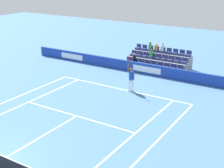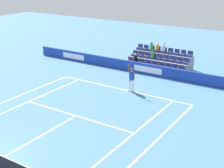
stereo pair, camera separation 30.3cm
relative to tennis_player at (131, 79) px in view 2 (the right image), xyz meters
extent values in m
cube|color=white|center=(0.76, 0.01, -0.99)|extent=(10.97, 0.10, 0.01)
cube|color=white|center=(0.76, 5.50, -0.99)|extent=(8.23, 0.10, 0.01)
cube|color=white|center=(0.76, 8.70, -0.99)|extent=(0.10, 6.40, 0.01)
cube|color=white|center=(4.88, 5.96, -0.99)|extent=(0.10, 11.89, 0.01)
cube|color=white|center=(-3.35, 5.96, -0.99)|extent=(0.10, 11.89, 0.01)
cube|color=white|center=(6.25, 5.96, -0.99)|extent=(0.10, 11.89, 0.01)
cube|color=white|center=(-4.72, 5.96, -0.99)|extent=(0.10, 11.89, 0.01)
cube|color=white|center=(0.76, 0.11, -0.99)|extent=(0.10, 0.20, 0.01)
cube|color=#193899|center=(0.76, -4.25, -0.53)|extent=(24.32, 0.20, 0.92)
cube|color=white|center=(0.76, -4.14, -0.53)|extent=(2.59, 0.01, 0.52)
cube|color=white|center=(8.87, -4.14, -0.53)|extent=(2.59, 0.01, 0.52)
cylinder|color=white|center=(-0.12, -0.03, -0.54)|extent=(0.16, 0.16, 0.90)
cylinder|color=white|center=(0.11, 0.02, -0.54)|extent=(0.16, 0.16, 0.90)
cube|color=white|center=(-0.12, -0.03, -0.95)|extent=(0.17, 0.28, 0.08)
cube|color=white|center=(0.11, 0.02, -0.95)|extent=(0.17, 0.28, 0.08)
cube|color=#1947B2|center=(-0.01, 0.00, 0.21)|extent=(0.28, 0.39, 0.60)
sphere|color=brown|center=(-0.01, 0.00, 0.67)|extent=(0.24, 0.24, 0.24)
cylinder|color=brown|center=(0.21, 0.04, 0.82)|extent=(0.09, 0.09, 0.62)
cylinder|color=brown|center=(-0.23, 0.01, 0.23)|extent=(0.09, 0.09, 0.56)
cylinder|color=black|center=(0.21, 0.04, 1.27)|extent=(0.04, 0.04, 0.28)
torus|color=red|center=(0.21, 0.04, 1.55)|extent=(0.09, 0.31, 0.31)
sphere|color=#D1E533|center=(0.21, 0.04, 1.83)|extent=(0.07, 0.07, 0.07)
cube|color=gray|center=(0.76, -5.32, -0.78)|extent=(5.58, 0.95, 0.42)
cube|color=navy|center=(-1.72, -5.32, -0.47)|extent=(0.48, 0.44, 0.20)
cube|color=navy|center=(-1.72, -5.52, -0.22)|extent=(0.48, 0.04, 0.30)
cube|color=navy|center=(-1.10, -5.32, -0.47)|extent=(0.48, 0.44, 0.20)
cube|color=navy|center=(-1.10, -5.52, -0.22)|extent=(0.48, 0.04, 0.30)
cube|color=navy|center=(-0.48, -5.32, -0.47)|extent=(0.48, 0.44, 0.20)
cube|color=navy|center=(-0.48, -5.52, -0.22)|extent=(0.48, 0.04, 0.30)
cube|color=navy|center=(0.14, -5.32, -0.47)|extent=(0.48, 0.44, 0.20)
cube|color=navy|center=(0.14, -5.52, -0.22)|extent=(0.48, 0.04, 0.30)
cube|color=navy|center=(0.76, -5.32, -0.47)|extent=(0.48, 0.44, 0.20)
cube|color=navy|center=(0.76, -5.52, -0.22)|extent=(0.48, 0.04, 0.30)
cube|color=navy|center=(1.38, -5.32, -0.47)|extent=(0.48, 0.44, 0.20)
cube|color=navy|center=(1.38, -5.52, -0.22)|extent=(0.48, 0.04, 0.30)
cube|color=navy|center=(2.00, -5.32, -0.47)|extent=(0.48, 0.44, 0.20)
cube|color=navy|center=(2.00, -5.52, -0.22)|extent=(0.48, 0.04, 0.30)
cube|color=navy|center=(2.62, -5.32, -0.47)|extent=(0.48, 0.44, 0.20)
cube|color=navy|center=(2.62, -5.52, -0.22)|extent=(0.48, 0.04, 0.30)
cube|color=navy|center=(3.24, -5.32, -0.47)|extent=(0.48, 0.44, 0.20)
cube|color=navy|center=(3.24, -5.52, -0.22)|extent=(0.48, 0.04, 0.30)
cube|color=gray|center=(0.76, -6.27, -0.57)|extent=(5.58, 0.95, 0.84)
cube|color=navy|center=(-1.72, -6.27, -0.05)|extent=(0.48, 0.44, 0.20)
cube|color=navy|center=(-1.72, -6.47, 0.20)|extent=(0.48, 0.04, 0.30)
cube|color=navy|center=(-1.10, -6.27, -0.05)|extent=(0.48, 0.44, 0.20)
cube|color=navy|center=(-1.10, -6.47, 0.20)|extent=(0.48, 0.04, 0.30)
cube|color=navy|center=(-0.48, -6.27, -0.05)|extent=(0.48, 0.44, 0.20)
cube|color=navy|center=(-0.48, -6.47, 0.20)|extent=(0.48, 0.04, 0.30)
cube|color=navy|center=(0.14, -6.27, -0.05)|extent=(0.48, 0.44, 0.20)
cube|color=navy|center=(0.14, -6.47, 0.20)|extent=(0.48, 0.04, 0.30)
cube|color=navy|center=(0.76, -6.27, -0.05)|extent=(0.48, 0.44, 0.20)
cube|color=navy|center=(0.76, -6.47, 0.20)|extent=(0.48, 0.04, 0.30)
cube|color=navy|center=(1.38, -6.27, -0.05)|extent=(0.48, 0.44, 0.20)
cube|color=navy|center=(1.38, -6.47, 0.20)|extent=(0.48, 0.04, 0.30)
cube|color=navy|center=(2.00, -6.27, -0.05)|extent=(0.48, 0.44, 0.20)
cube|color=navy|center=(2.00, -6.47, 0.20)|extent=(0.48, 0.04, 0.30)
cube|color=navy|center=(2.62, -6.27, -0.05)|extent=(0.48, 0.44, 0.20)
cube|color=navy|center=(2.62, -6.47, 0.20)|extent=(0.48, 0.04, 0.30)
cube|color=navy|center=(3.24, -6.27, -0.05)|extent=(0.48, 0.44, 0.20)
cube|color=navy|center=(3.24, -6.47, 0.20)|extent=(0.48, 0.04, 0.30)
cube|color=gray|center=(0.76, -7.22, -0.36)|extent=(5.58, 0.95, 1.26)
cube|color=navy|center=(-1.72, -7.22, 0.37)|extent=(0.48, 0.44, 0.20)
cube|color=navy|center=(-1.72, -7.42, 0.62)|extent=(0.48, 0.04, 0.30)
cube|color=navy|center=(-1.10, -7.22, 0.37)|extent=(0.48, 0.44, 0.20)
cube|color=navy|center=(-1.10, -7.42, 0.62)|extent=(0.48, 0.04, 0.30)
cube|color=navy|center=(-0.48, -7.22, 0.37)|extent=(0.48, 0.44, 0.20)
cube|color=navy|center=(-0.48, -7.42, 0.62)|extent=(0.48, 0.04, 0.30)
cube|color=navy|center=(0.14, -7.22, 0.37)|extent=(0.48, 0.44, 0.20)
cube|color=navy|center=(0.14, -7.42, 0.62)|extent=(0.48, 0.04, 0.30)
cube|color=navy|center=(0.76, -7.22, 0.37)|extent=(0.48, 0.44, 0.20)
cube|color=navy|center=(0.76, -7.42, 0.62)|extent=(0.48, 0.04, 0.30)
cube|color=navy|center=(1.38, -7.22, 0.37)|extent=(0.48, 0.44, 0.20)
cube|color=navy|center=(1.38, -7.42, 0.62)|extent=(0.48, 0.04, 0.30)
cube|color=navy|center=(2.00, -7.22, 0.37)|extent=(0.48, 0.44, 0.20)
cube|color=navy|center=(2.00, -7.42, 0.62)|extent=(0.48, 0.04, 0.30)
cube|color=navy|center=(2.62, -7.22, 0.37)|extent=(0.48, 0.44, 0.20)
cube|color=navy|center=(2.62, -7.42, 0.62)|extent=(0.48, 0.04, 0.30)
cube|color=navy|center=(3.24, -7.22, 0.37)|extent=(0.48, 0.44, 0.20)
cube|color=navy|center=(3.24, -7.42, 0.62)|extent=(0.48, 0.04, 0.30)
cylinder|color=green|center=(2.00, -7.27, 0.70)|extent=(0.28, 0.28, 0.47)
sphere|color=brown|center=(2.00, -7.27, 1.04)|extent=(0.20, 0.20, 0.20)
cylinder|color=orange|center=(1.38, -7.27, 0.70)|extent=(0.28, 0.28, 0.46)
sphere|color=beige|center=(1.38, -7.27, 1.03)|extent=(0.20, 0.20, 0.20)
cylinder|color=black|center=(2.62, -5.37, -0.10)|extent=(0.28, 0.28, 0.54)
sphere|color=beige|center=(2.62, -5.37, 0.27)|extent=(0.20, 0.20, 0.20)
cylinder|color=green|center=(1.38, -6.32, 0.27)|extent=(0.28, 0.28, 0.45)
sphere|color=brown|center=(1.38, -6.32, 0.60)|extent=(0.20, 0.20, 0.20)
cylinder|color=white|center=(0.76, -7.27, 0.74)|extent=(0.28, 0.28, 0.54)
sphere|color=#D3A884|center=(0.76, -7.27, 1.10)|extent=(0.20, 0.20, 0.20)
camera|label=1|loc=(-10.67, 19.58, 7.59)|focal=51.75mm
camera|label=2|loc=(-10.93, 19.41, 7.59)|focal=51.75mm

